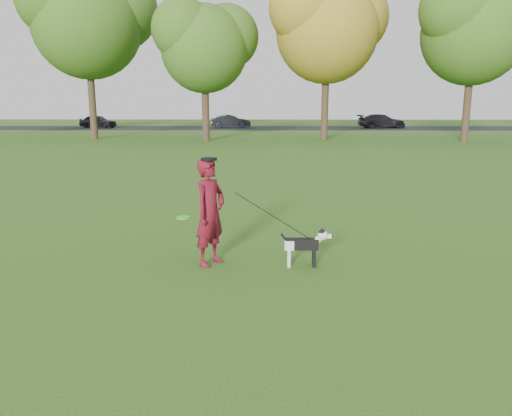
{
  "coord_description": "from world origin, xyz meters",
  "views": [
    {
      "loc": [
        -0.24,
        -8.05,
        2.77
      ],
      "look_at": [
        -0.35,
        0.22,
        0.95
      ],
      "focal_mm": 35.0,
      "sensor_mm": 36.0,
      "label": 1
    }
  ],
  "objects_px": {
    "man": "(210,212)",
    "car_right": "(382,121)",
    "dog": "(306,243)",
    "car_mid": "(231,121)",
    "car_left": "(98,121)"
  },
  "relations": [
    {
      "from": "man",
      "to": "car_left",
      "type": "relative_size",
      "value": 0.51
    },
    {
      "from": "car_mid",
      "to": "car_right",
      "type": "xyz_separation_m",
      "value": [
        14.35,
        0.0,
        0.03
      ]
    },
    {
      "from": "man",
      "to": "car_mid",
      "type": "bearing_deg",
      "value": 35.26
    },
    {
      "from": "car_mid",
      "to": "dog",
      "type": "bearing_deg",
      "value": 178.92
    },
    {
      "from": "man",
      "to": "car_right",
      "type": "distance_m",
      "value": 41.75
    },
    {
      "from": "man",
      "to": "car_right",
      "type": "height_order",
      "value": "man"
    },
    {
      "from": "car_left",
      "to": "man",
      "type": "bearing_deg",
      "value": -141.94
    },
    {
      "from": "dog",
      "to": "car_left",
      "type": "xyz_separation_m",
      "value": [
        -16.45,
        40.04,
        0.22
      ]
    },
    {
      "from": "man",
      "to": "dog",
      "type": "relative_size",
      "value": 2.07
    },
    {
      "from": "man",
      "to": "car_right",
      "type": "bearing_deg",
      "value": 15.18
    },
    {
      "from": "car_mid",
      "to": "car_left",
      "type": "bearing_deg",
      "value": 83.55
    },
    {
      "from": "car_mid",
      "to": "car_right",
      "type": "height_order",
      "value": "car_right"
    },
    {
      "from": "dog",
      "to": "car_right",
      "type": "bearing_deg",
      "value": 75.18
    },
    {
      "from": "car_mid",
      "to": "car_right",
      "type": "relative_size",
      "value": 0.84
    },
    {
      "from": "man",
      "to": "dog",
      "type": "height_order",
      "value": "man"
    }
  ]
}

